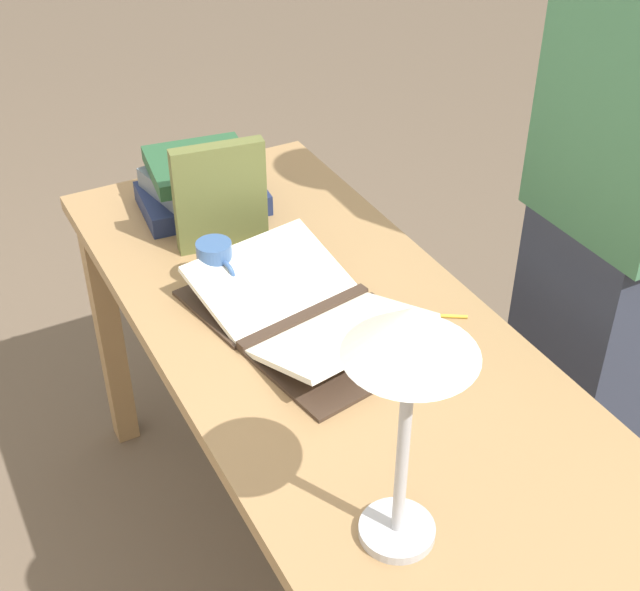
% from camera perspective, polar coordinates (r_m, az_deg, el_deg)
% --- Properties ---
extents(ground_plane, '(12.00, 12.00, 0.00)m').
position_cam_1_polar(ground_plane, '(2.25, 0.88, -18.39)').
color(ground_plane, brown).
extents(reading_desk, '(1.60, 0.64, 0.77)m').
position_cam_1_polar(reading_desk, '(1.76, 1.08, -5.65)').
color(reading_desk, '#937047').
rests_on(reading_desk, ground_plane).
extents(open_book, '(0.53, 0.39, 0.08)m').
position_cam_1_polar(open_book, '(1.72, -0.99, -1.09)').
color(open_book, '#38281E').
rests_on(open_book, reading_desk).
extents(book_stack_tall, '(0.24, 0.30, 0.13)m').
position_cam_1_polar(book_stack_tall, '(2.09, -7.61, 7.09)').
color(book_stack_tall, '#1E284C').
rests_on(book_stack_tall, reading_desk).
extents(book_standing_upright, '(0.06, 0.20, 0.24)m').
position_cam_1_polar(book_standing_upright, '(1.92, -6.41, 6.32)').
color(book_standing_upright, brown).
rests_on(book_standing_upright, reading_desk).
extents(reading_lamp, '(0.18, 0.18, 0.42)m').
position_cam_1_polar(reading_lamp, '(1.13, 5.81, -3.78)').
color(reading_lamp, '#ADADB2').
rests_on(reading_lamp, reading_desk).
extents(coffee_mug, '(0.10, 0.07, 0.10)m').
position_cam_1_polar(coffee_mug, '(1.82, -6.69, 1.98)').
color(coffee_mug, '#335184').
rests_on(coffee_mug, reading_desk).
extents(pencil, '(0.10, 0.15, 0.01)m').
position_cam_1_polar(pencil, '(1.76, 6.61, -1.25)').
color(pencil, gold).
rests_on(pencil, reading_desk).
extents(person_reader, '(0.36, 0.22, 1.76)m').
position_cam_1_polar(person_reader, '(1.97, 18.17, 5.12)').
color(person_reader, '#2D3342').
rests_on(person_reader, ground_plane).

